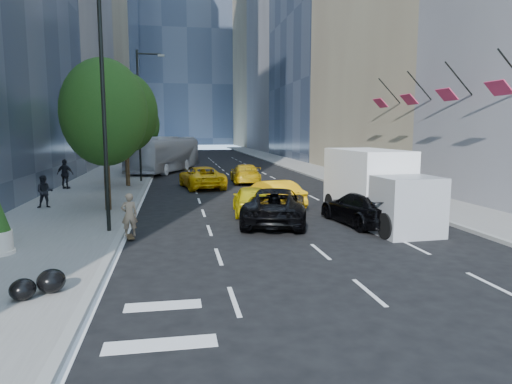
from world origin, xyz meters
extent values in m
plane|color=black|center=(0.00, 0.00, 0.00)|extent=(160.00, 160.00, 0.00)
cube|color=slate|center=(-9.00, 30.00, 0.07)|extent=(6.00, 120.00, 0.15)
cube|color=slate|center=(10.00, 30.00, 0.07)|extent=(4.00, 120.00, 0.15)
cube|color=#323C4E|center=(-22.00, 92.00, 30.00)|extent=(20.00, 28.00, 60.00)
cube|color=#807058|center=(22.00, 98.00, 25.00)|extent=(20.00, 24.00, 50.00)
cylinder|color=black|center=(-6.50, 4.00, 5.15)|extent=(0.16, 0.16, 10.00)
cylinder|color=black|center=(-6.50, 22.00, 5.15)|extent=(0.16, 0.16, 10.00)
cylinder|color=black|center=(-5.60, 22.00, 9.85)|extent=(1.80, 0.12, 0.12)
cube|color=#99998C|center=(-4.70, 22.00, 9.75)|extent=(0.50, 0.22, 0.15)
cylinder|color=#311E13|center=(-7.20, 9.00, 1.72)|extent=(0.30, 0.30, 3.15)
ellipsoid|color=#0F360E|center=(-7.20, 9.00, 4.98)|extent=(4.20, 4.20, 5.25)
cylinder|color=#311E13|center=(-7.20, 19.00, 1.84)|extent=(0.30, 0.30, 3.38)
ellipsoid|color=#0F360E|center=(-7.20, 19.00, 5.32)|extent=(4.50, 4.50, 5.62)
cylinder|color=#311E13|center=(-7.20, 32.00, 1.61)|extent=(0.30, 0.30, 2.93)
ellipsoid|color=#0F360E|center=(-7.20, 32.00, 4.63)|extent=(3.90, 3.90, 4.88)
cylinder|color=black|center=(-6.40, 40.00, 2.75)|extent=(0.14, 0.14, 5.20)
imported|color=black|center=(-6.40, 40.00, 4.35)|extent=(2.48, 0.53, 1.00)
cube|color=#B92A4F|center=(10.50, 4.00, 6.00)|extent=(0.64, 1.30, 0.64)
cylinder|color=black|center=(11.15, 8.00, 6.85)|extent=(1.75, 0.08, 1.75)
cube|color=#B92A4F|center=(10.50, 8.00, 6.00)|extent=(0.64, 1.30, 0.64)
cylinder|color=black|center=(11.15, 12.00, 6.85)|extent=(1.75, 0.08, 1.75)
cube|color=#B92A4F|center=(10.50, 12.00, 6.00)|extent=(0.64, 1.30, 0.64)
cylinder|color=black|center=(11.15, 16.00, 6.85)|extent=(1.75, 0.08, 1.75)
cube|color=#B92A4F|center=(10.50, 16.00, 6.00)|extent=(0.64, 1.30, 0.64)
imported|color=#876E54|center=(-5.60, 3.00, 0.83)|extent=(0.68, 0.51, 1.67)
imported|color=black|center=(0.50, 5.00, 0.80)|extent=(4.01, 6.22, 1.59)
imported|color=black|center=(4.20, 4.03, 0.73)|extent=(2.62, 5.25, 1.46)
imported|color=#D0BB0A|center=(-0.19, 7.25, 0.72)|extent=(2.08, 4.39, 1.45)
imported|color=#F1A70C|center=(1.20, 9.00, 0.74)|extent=(2.99, 4.79, 1.49)
imported|color=yellow|center=(-2.00, 18.00, 0.77)|extent=(3.38, 5.90, 1.55)
imported|color=#D1A20B|center=(1.53, 20.50, 0.74)|extent=(2.28, 5.16, 1.47)
imported|color=silver|center=(-4.80, 30.94, 1.73)|extent=(7.06, 12.69, 3.47)
cube|color=white|center=(4.93, 5.21, 1.87)|extent=(2.69, 4.79, 2.73)
cube|color=gray|center=(5.13, 1.78, 1.16)|extent=(2.44, 2.15, 2.33)
cylinder|color=black|center=(4.09, 1.31, 0.51)|extent=(0.41, 1.03, 1.01)
cylinder|color=black|center=(6.21, 1.43, 0.51)|extent=(0.41, 1.03, 1.01)
cylinder|color=black|center=(3.78, 6.77, 0.51)|extent=(0.41, 1.03, 1.01)
cylinder|color=black|center=(5.90, 6.89, 0.51)|extent=(0.41, 1.03, 1.01)
imported|color=black|center=(-10.48, 10.16, 0.99)|extent=(0.90, 0.75, 1.67)
imported|color=black|center=(-11.20, 18.00, 1.15)|extent=(1.27, 0.84, 2.01)
ellipsoid|color=black|center=(-6.93, -2.98, 0.44)|extent=(0.68, 0.75, 0.58)
ellipsoid|color=black|center=(-7.47, -3.41, 0.40)|extent=(0.60, 0.66, 0.51)
camera|label=1|loc=(-3.84, -14.58, 4.16)|focal=32.00mm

